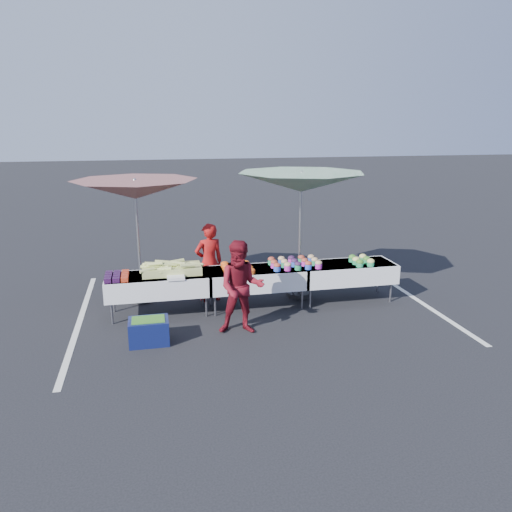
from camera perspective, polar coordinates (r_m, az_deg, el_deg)
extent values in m
plane|color=black|center=(9.55, 0.00, -5.81)|extent=(80.00, 80.00, 0.00)
cube|color=silver|center=(9.45, -19.48, -6.93)|extent=(0.10, 5.00, 0.00)
cube|color=silver|center=(10.65, 17.12, -4.24)|extent=(0.10, 5.00, 0.00)
cube|color=white|center=(9.12, -11.13, -2.26)|extent=(1.80, 0.75, 0.04)
cube|color=white|center=(9.17, -11.08, -3.21)|extent=(1.86, 0.81, 0.36)
cylinder|color=slate|center=(9.04, -16.14, -6.32)|extent=(0.04, 0.04, 0.39)
cylinder|color=slate|center=(9.60, -15.93, -5.06)|extent=(0.04, 0.04, 0.39)
cylinder|color=slate|center=(9.06, -5.70, -5.74)|extent=(0.04, 0.04, 0.39)
cylinder|color=slate|center=(9.61, -6.11, -4.51)|extent=(0.04, 0.04, 0.39)
cube|color=white|center=(9.31, 0.00, -1.60)|extent=(1.80, 0.75, 0.04)
cube|color=white|center=(9.36, 0.00, -2.54)|extent=(1.86, 0.81, 0.36)
cylinder|color=slate|center=(9.08, -4.69, -5.67)|extent=(0.04, 0.04, 0.39)
cylinder|color=slate|center=(9.63, -5.16, -4.45)|extent=(0.04, 0.04, 0.39)
cylinder|color=slate|center=(9.41, 5.29, -4.92)|extent=(0.04, 0.04, 0.39)
cylinder|color=slate|center=(9.94, 4.27, -3.79)|extent=(0.04, 0.04, 0.39)
cube|color=white|center=(9.84, 10.30, -0.94)|extent=(1.80, 0.75, 0.04)
cube|color=white|center=(9.88, 10.26, -1.84)|extent=(1.86, 0.81, 0.36)
cylinder|color=slate|center=(9.46, 6.21, -4.84)|extent=(0.04, 0.04, 0.39)
cylinder|color=slate|center=(9.99, 5.15, -3.73)|extent=(0.04, 0.04, 0.39)
cylinder|color=slate|center=(10.08, 15.13, -4.03)|extent=(0.04, 0.04, 0.39)
cylinder|color=slate|center=(10.58, 13.68, -3.03)|extent=(0.04, 0.04, 0.39)
cube|color=black|center=(8.88, -16.60, -2.69)|extent=(0.12, 0.12, 0.08)
cube|color=black|center=(9.01, -16.54, -2.42)|extent=(0.12, 0.12, 0.08)
cube|color=black|center=(9.14, -16.48, -2.17)|extent=(0.12, 0.12, 0.08)
cube|color=black|center=(9.28, -16.42, -1.92)|extent=(0.12, 0.12, 0.08)
cube|color=black|center=(8.87, -15.70, -2.64)|extent=(0.12, 0.12, 0.08)
cube|color=black|center=(9.00, -15.65, -2.38)|extent=(0.12, 0.12, 0.08)
cube|color=black|center=(9.13, -15.61, -2.12)|extent=(0.12, 0.12, 0.08)
cube|color=black|center=(9.27, -15.56, -1.87)|extent=(0.12, 0.12, 0.08)
cube|color=maroon|center=(8.86, -14.79, -2.60)|extent=(0.12, 0.12, 0.08)
cube|color=maroon|center=(8.99, -14.76, -2.33)|extent=(0.12, 0.12, 0.08)
cube|color=maroon|center=(9.12, -14.73, -2.07)|extent=(0.12, 0.12, 0.08)
cube|color=maroon|center=(9.26, -14.70, -1.82)|extent=(0.12, 0.12, 0.08)
cube|color=#BAC866|center=(9.15, -9.60, -1.54)|extent=(1.05, 0.55, 0.14)
cylinder|color=#BAC866|center=(9.30, -7.79, -0.97)|extent=(0.27, 0.09, 0.10)
cylinder|color=#BAC866|center=(9.16, -12.02, -0.97)|extent=(0.27, 0.14, 0.07)
cylinder|color=#BAC866|center=(9.01, -8.90, -0.79)|extent=(0.27, 0.14, 0.09)
cylinder|color=#BAC866|center=(9.16, -12.28, -1.34)|extent=(0.27, 0.15, 0.10)
cylinder|color=#BAC866|center=(9.06, -10.73, -1.14)|extent=(0.27, 0.15, 0.08)
cylinder|color=#BAC866|center=(9.15, -9.88, -0.75)|extent=(0.27, 0.10, 0.10)
cylinder|color=#BAC866|center=(9.03, -9.85, -0.97)|extent=(0.27, 0.07, 0.08)
cylinder|color=#BAC866|center=(8.95, -10.40, -1.46)|extent=(0.27, 0.14, 0.09)
cylinder|color=#BAC866|center=(9.30, -10.68, -0.66)|extent=(0.27, 0.12, 0.08)
cylinder|color=#BAC866|center=(9.25, -6.83, -0.93)|extent=(0.27, 0.16, 0.08)
cylinder|color=#BAC866|center=(9.08, -11.59, -1.10)|extent=(0.27, 0.11, 0.07)
cylinder|color=#BAC866|center=(8.91, -10.09, -1.78)|extent=(0.27, 0.10, 0.07)
cylinder|color=#BAC866|center=(9.26, -9.01, -0.59)|extent=(0.27, 0.12, 0.08)
cylinder|color=#BAC866|center=(8.91, -12.33, -1.62)|extent=(0.27, 0.15, 0.08)
cylinder|color=#BAC866|center=(9.14, -11.79, -0.87)|extent=(0.27, 0.10, 0.08)
cylinder|color=#BAC866|center=(9.09, -8.30, -1.06)|extent=(0.27, 0.16, 0.10)
cylinder|color=#BAC866|center=(9.03, -11.40, -0.88)|extent=(0.27, 0.12, 0.09)
cylinder|color=#BAC866|center=(8.90, -7.82, -1.07)|extent=(0.27, 0.09, 0.07)
cube|color=white|center=(8.83, -9.15, -2.44)|extent=(0.30, 0.25, 0.05)
cylinder|color=#CA5116|center=(8.94, -3.07, -2.04)|extent=(0.15, 0.15, 0.05)
ellipsoid|color=red|center=(8.93, -3.07, -1.80)|extent=(0.15, 0.15, 0.08)
cylinder|color=#CA5116|center=(9.11, -3.25, -1.72)|extent=(0.15, 0.15, 0.05)
ellipsoid|color=red|center=(9.10, -3.25, -1.47)|extent=(0.15, 0.15, 0.08)
cylinder|color=#CA5116|center=(9.28, -3.43, -1.40)|extent=(0.15, 0.15, 0.05)
ellipsoid|color=red|center=(9.27, -3.43, -1.17)|extent=(0.15, 0.15, 0.08)
cylinder|color=#CA5116|center=(9.45, -3.60, -1.10)|extent=(0.15, 0.15, 0.05)
ellipsoid|color=red|center=(9.44, -3.60, -0.87)|extent=(0.15, 0.15, 0.08)
cylinder|color=#CA5116|center=(8.97, -1.81, -1.96)|extent=(0.15, 0.15, 0.05)
ellipsoid|color=red|center=(8.96, -1.81, -1.72)|extent=(0.15, 0.15, 0.08)
cylinder|color=#CA5116|center=(9.14, -2.01, -1.64)|extent=(0.15, 0.15, 0.05)
ellipsoid|color=red|center=(9.13, -2.02, -1.40)|extent=(0.15, 0.15, 0.08)
cylinder|color=#CA5116|center=(9.31, -2.21, -1.33)|extent=(0.15, 0.15, 0.05)
ellipsoid|color=red|center=(9.30, -2.21, -1.09)|extent=(0.15, 0.15, 0.08)
cylinder|color=#CA5116|center=(9.48, -2.40, -1.03)|extent=(0.15, 0.15, 0.05)
ellipsoid|color=red|center=(9.47, -2.40, -0.80)|extent=(0.15, 0.15, 0.08)
cylinder|color=#CA5116|center=(9.01, -0.56, -1.89)|extent=(0.15, 0.15, 0.05)
ellipsoid|color=red|center=(9.00, -0.56, -1.64)|extent=(0.15, 0.15, 0.08)
cylinder|color=#CA5116|center=(9.18, -0.78, -1.57)|extent=(0.15, 0.15, 0.05)
ellipsoid|color=red|center=(9.17, -0.78, -1.33)|extent=(0.15, 0.15, 0.08)
cylinder|color=#CA5116|center=(9.35, -1.00, -1.26)|extent=(0.15, 0.15, 0.05)
ellipsoid|color=red|center=(9.34, -1.00, -1.02)|extent=(0.15, 0.15, 0.08)
cylinder|color=#CA5116|center=(9.52, -1.21, -0.96)|extent=(0.15, 0.15, 0.05)
ellipsoid|color=red|center=(9.50, -1.22, -0.73)|extent=(0.15, 0.15, 0.08)
cylinder|color=blue|center=(9.17, 2.43, -1.44)|extent=(0.13, 0.13, 0.10)
ellipsoid|color=maroon|center=(9.15, 2.43, -1.08)|extent=(0.14, 0.14, 0.10)
cylinder|color=#C42AAC|center=(9.37, 2.09, -1.06)|extent=(0.13, 0.13, 0.10)
ellipsoid|color=maroon|center=(9.35, 2.10, -0.71)|extent=(0.14, 0.14, 0.10)
cylinder|color=#249057|center=(9.58, 1.77, -0.71)|extent=(0.13, 0.13, 0.10)
ellipsoid|color=maroon|center=(9.56, 1.77, -0.36)|extent=(0.14, 0.14, 0.10)
cylinder|color=#C42AAC|center=(9.22, 3.63, -1.36)|extent=(0.13, 0.13, 0.10)
ellipsoid|color=tan|center=(9.20, 3.64, -1.00)|extent=(0.14, 0.14, 0.10)
cylinder|color=#249057|center=(9.42, 3.27, -0.99)|extent=(0.13, 0.13, 0.10)
ellipsoid|color=tan|center=(9.40, 3.28, -0.64)|extent=(0.14, 0.14, 0.10)
cylinder|color=blue|center=(9.62, 2.92, -0.64)|extent=(0.13, 0.13, 0.10)
ellipsoid|color=tan|center=(9.61, 2.93, -0.29)|extent=(0.14, 0.14, 0.10)
cylinder|color=#249057|center=(9.27, 4.82, -1.28)|extent=(0.13, 0.13, 0.10)
ellipsoid|color=#2C1333|center=(9.26, 4.83, -0.93)|extent=(0.14, 0.14, 0.10)
cylinder|color=blue|center=(9.47, 4.44, -0.92)|extent=(0.13, 0.13, 0.10)
ellipsoid|color=#2C1333|center=(9.46, 4.45, -0.57)|extent=(0.14, 0.14, 0.10)
cylinder|color=#C42AAC|center=(9.68, 4.07, -0.57)|extent=(0.13, 0.13, 0.10)
ellipsoid|color=#2C1333|center=(9.66, 4.07, -0.23)|extent=(0.14, 0.14, 0.10)
cylinder|color=blue|center=(9.33, 6.00, -1.21)|extent=(0.13, 0.13, 0.10)
ellipsoid|color=maroon|center=(9.31, 6.01, -0.85)|extent=(0.14, 0.14, 0.10)
cylinder|color=#C42AAC|center=(9.53, 5.59, -0.85)|extent=(0.13, 0.13, 0.10)
ellipsoid|color=maroon|center=(9.52, 5.60, -0.50)|extent=(0.14, 0.14, 0.10)
cylinder|color=#249057|center=(9.73, 5.20, -0.50)|extent=(0.13, 0.13, 0.10)
ellipsoid|color=maroon|center=(9.72, 5.21, -0.16)|extent=(0.14, 0.14, 0.10)
cylinder|color=#C42AAC|center=(9.39, 7.16, -1.13)|extent=(0.13, 0.13, 0.10)
ellipsoid|color=tan|center=(9.38, 7.17, -0.78)|extent=(0.14, 0.14, 0.10)
cylinder|color=#249057|center=(9.59, 6.73, -0.78)|extent=(0.13, 0.13, 0.10)
ellipsoid|color=tan|center=(9.58, 6.74, -0.43)|extent=(0.14, 0.14, 0.10)
cylinder|color=blue|center=(9.79, 6.32, -0.44)|extent=(0.13, 0.13, 0.10)
ellipsoid|color=tan|center=(9.78, 6.33, -0.10)|extent=(0.14, 0.14, 0.10)
cylinder|color=#249057|center=(9.63, 11.77, -0.99)|extent=(0.14, 0.14, 0.08)
ellipsoid|color=#2A6C1C|center=(9.62, 11.79, -0.68)|extent=(0.14, 0.14, 0.11)
cylinder|color=#249057|center=(9.79, 11.35, -0.71)|extent=(0.14, 0.14, 0.08)
ellipsoid|color=#BAB653|center=(9.78, 11.37, -0.40)|extent=(0.14, 0.14, 0.11)
cylinder|color=#249057|center=(9.95, 10.95, -0.44)|extent=(0.14, 0.14, 0.08)
ellipsoid|color=#2A6C1C|center=(9.93, 10.96, -0.13)|extent=(0.14, 0.14, 0.11)
cylinder|color=#249057|center=(9.72, 12.96, -0.91)|extent=(0.14, 0.14, 0.08)
ellipsoid|color=#BAB653|center=(9.71, 12.98, -0.60)|extent=(0.14, 0.14, 0.11)
cylinder|color=#249057|center=(9.88, 12.52, -0.63)|extent=(0.14, 0.14, 0.08)
ellipsoid|color=#2A6C1C|center=(9.86, 12.54, -0.33)|extent=(0.14, 0.14, 0.11)
cylinder|color=#249057|center=(10.04, 12.10, -0.36)|extent=(0.14, 0.14, 0.08)
ellipsoid|color=#BAB653|center=(10.02, 12.12, -0.06)|extent=(0.14, 0.14, 0.11)
imported|color=#A41212|center=(9.70, -5.38, -0.74)|extent=(0.63, 0.48, 1.54)
imported|color=maroon|center=(8.16, -1.69, -3.63)|extent=(0.86, 0.72, 1.57)
cylinder|color=black|center=(10.10, -12.90, -4.77)|extent=(0.45, 0.45, 0.08)
cylinder|color=#B2B2B2|center=(9.78, -13.28, 1.49)|extent=(0.04, 0.04, 2.35)
cone|color=#956E59|center=(9.60, -13.65, 7.43)|extent=(2.48, 2.48, 0.36)
sphere|color=#B2B2B2|center=(9.58, -13.71, 8.45)|extent=(0.06, 0.06, 0.06)
cylinder|color=black|center=(10.13, 4.88, -4.36)|extent=(0.47, 0.47, 0.09)
cylinder|color=#B2B2B2|center=(9.80, 5.03, 2.20)|extent=(0.05, 0.05, 2.46)
cone|color=#1C5F28|center=(9.62, 5.18, 8.43)|extent=(2.59, 2.59, 0.37)
sphere|color=#B2B2B2|center=(9.60, 5.21, 9.51)|extent=(0.06, 0.06, 0.06)
cube|color=#0E1647|center=(8.15, -12.14, -8.42)|extent=(0.62, 0.45, 0.40)
cube|color=#2A6C1C|center=(8.08, -12.21, -7.20)|extent=(0.51, 0.34, 0.05)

